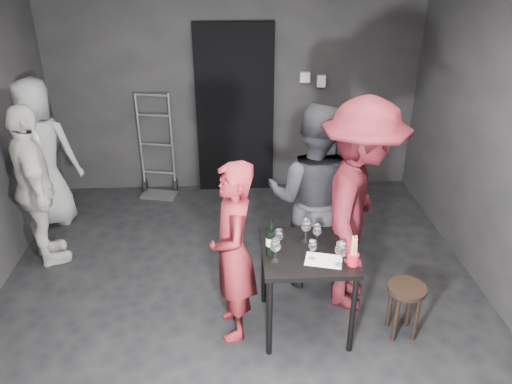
{
  "coord_description": "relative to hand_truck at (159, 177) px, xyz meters",
  "views": [
    {
      "loc": [
        -0.05,
        -3.5,
        2.92
      ],
      "look_at": [
        0.15,
        0.25,
        1.03
      ],
      "focal_mm": 35.0,
      "sensor_mm": 36.0,
      "label": 1
    }
  ],
  "objects": [
    {
      "name": "floor",
      "position": [
        0.99,
        -2.31,
        -0.23
      ],
      "size": [
        4.5,
        5.0,
        0.02
      ],
      "primitive_type": "cube",
      "color": "black",
      "rests_on": "ground"
    },
    {
      "name": "wall_back",
      "position": [
        0.99,
        0.19,
        1.12
      ],
      "size": [
        4.5,
        0.04,
        2.7
      ],
      "primitive_type": "cube",
      "color": "black",
      "rests_on": "ground"
    },
    {
      "name": "doorway",
      "position": [
        0.99,
        0.13,
        0.82
      ],
      "size": [
        0.95,
        0.1,
        2.1
      ],
      "primitive_type": "cube",
      "color": "black",
      "rests_on": "ground"
    },
    {
      "name": "wallbox_upper",
      "position": [
        1.84,
        0.14,
        1.22
      ],
      "size": [
        0.12,
        0.06,
        0.12
      ],
      "primitive_type": "cube",
      "color": "#B7B7B2",
      "rests_on": "wall_back"
    },
    {
      "name": "wallbox_lower",
      "position": [
        2.04,
        0.14,
        1.17
      ],
      "size": [
        0.1,
        0.06,
        0.14
      ],
      "primitive_type": "cube",
      "color": "#B7B7B2",
      "rests_on": "wall_back"
    },
    {
      "name": "hand_truck",
      "position": [
        0.0,
        0.0,
        0.0
      ],
      "size": [
        0.43,
        0.36,
        1.3
      ],
      "rotation": [
        0.0,
        0.0,
        -0.21
      ],
      "color": "#B2B2B7",
      "rests_on": "floor"
    },
    {
      "name": "tasting_table",
      "position": [
        1.52,
        -2.55,
        0.42
      ],
      "size": [
        0.72,
        0.72,
        0.75
      ],
      "rotation": [
        0.0,
        0.0,
        -0.01
      ],
      "color": "black",
      "rests_on": "floor"
    },
    {
      "name": "stool",
      "position": [
        2.31,
        -2.69,
        0.13
      ],
      "size": [
        0.31,
        0.31,
        0.47
      ],
      "rotation": [
        0.0,
        0.0,
        -0.4
      ],
      "color": "black",
      "rests_on": "floor"
    },
    {
      "name": "server_red",
      "position": [
        0.93,
        -2.57,
        0.54
      ],
      "size": [
        0.42,
        0.59,
        1.53
      ],
      "primitive_type": "imported",
      "rotation": [
        0.0,
        0.0,
        -1.47
      ],
      "color": "maroon",
      "rests_on": "floor"
    },
    {
      "name": "woman_black",
      "position": [
        1.65,
        -1.89,
        0.77
      ],
      "size": [
        1.1,
        0.81,
        2.01
      ],
      "primitive_type": "imported",
      "rotation": [
        0.0,
        0.0,
        2.83
      ],
      "color": "black",
      "rests_on": "floor"
    },
    {
      "name": "man_maroon",
      "position": [
        1.98,
        -2.23,
        0.94
      ],
      "size": [
        1.13,
        1.65,
        2.34
      ],
      "primitive_type": "imported",
      "rotation": [
        0.0,
        0.0,
        1.26
      ],
      "color": "#4E121A",
      "rests_on": "floor"
    },
    {
      "name": "bystander_cream",
      "position": [
        -0.94,
        -1.45,
        0.66
      ],
      "size": [
        0.94,
        1.15,
        1.78
      ],
      "primitive_type": "imported",
      "rotation": [
        0.0,
        0.0,
        2.08
      ],
      "color": "silver",
      "rests_on": "floor"
    },
    {
      "name": "bystander_grey",
      "position": [
        -1.16,
        -0.65,
        0.7
      ],
      "size": [
        0.95,
        0.56,
        1.87
      ],
      "primitive_type": "imported",
      "rotation": [
        0.0,
        0.0,
        3.07
      ],
      "color": "gray",
      "rests_on": "floor"
    },
    {
      "name": "tasting_mat",
      "position": [
        1.62,
        -2.7,
        0.52
      ],
      "size": [
        0.31,
        0.25,
        0.0
      ],
      "primitive_type": "cube",
      "rotation": [
        0.0,
        0.0,
        -0.26
      ],
      "color": "white",
      "rests_on": "tasting_table"
    },
    {
      "name": "wine_glass_a",
      "position": [
        1.25,
        -2.69,
        0.63
      ],
      "size": [
        0.1,
        0.1,
        0.21
      ],
      "primitive_type": null,
      "rotation": [
        0.0,
        0.0,
        -0.22
      ],
      "color": "white",
      "rests_on": "tasting_table"
    },
    {
      "name": "wine_glass_b",
      "position": [
        1.29,
        -2.52,
        0.61
      ],
      "size": [
        0.07,
        0.07,
        0.19
      ],
      "primitive_type": null,
      "rotation": [
        0.0,
        0.0,
        0.06
      ],
      "color": "white",
      "rests_on": "tasting_table"
    },
    {
      "name": "wine_glass_c",
      "position": [
        1.52,
        -2.42,
        0.63
      ],
      "size": [
        0.11,
        0.11,
        0.22
      ],
      "primitive_type": null,
      "rotation": [
        0.0,
        0.0,
        -0.31
      ],
      "color": "white",
      "rests_on": "tasting_table"
    },
    {
      "name": "wine_glass_d",
      "position": [
        1.53,
        -2.67,
        0.61
      ],
      "size": [
        0.07,
        0.07,
        0.18
      ],
      "primitive_type": null,
      "rotation": [
        0.0,
        0.0,
        0.05
      ],
      "color": "white",
      "rests_on": "tasting_table"
    },
    {
      "name": "wine_glass_e",
      "position": [
        1.72,
        -2.77,
        0.63
      ],
      "size": [
        0.1,
        0.1,
        0.22
      ],
      "primitive_type": null,
      "rotation": [
        0.0,
        0.0,
        -0.3
      ],
      "color": "white",
      "rests_on": "tasting_table"
    },
    {
      "name": "wine_glass_f",
      "position": [
        1.6,
        -2.47,
        0.61
      ],
      "size": [
        0.09,
        0.09,
        0.19
      ],
      "primitive_type": null,
      "rotation": [
        0.0,
        0.0,
        -0.41
      ],
      "color": "white",
      "rests_on": "tasting_table"
    },
    {
      "name": "wine_bottle",
      "position": [
        1.22,
        -2.59,
        0.63
      ],
      "size": [
        0.07,
        0.07,
        0.3
      ],
      "rotation": [
        0.0,
        0.0,
        0.27
      ],
      "color": "black",
      "rests_on": "tasting_table"
    },
    {
      "name": "breadstick_cup",
      "position": [
        1.83,
        -2.76,
        0.63
      ],
      "size": [
        0.08,
        0.08,
        0.26
      ],
      "rotation": [
        0.0,
        0.0,
        0.42
      ],
      "color": "red",
      "rests_on": "tasting_table"
    },
    {
      "name": "reserved_card",
      "position": [
        1.81,
        -2.6,
        0.57
      ],
      "size": [
        0.11,
        0.15,
        0.1
      ],
      "primitive_type": null,
      "rotation": [
        0.0,
        0.0,
        -0.21
      ],
      "color": "white",
      "rests_on": "tasting_table"
    }
  ]
}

